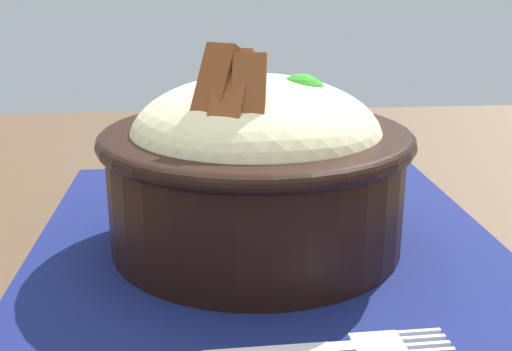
# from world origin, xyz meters

# --- Properties ---
(placemat) EXTENTS (0.44, 0.33, 0.00)m
(placemat) POSITION_xyz_m (-0.01, -0.01, 0.72)
(placemat) COLOR #11194C
(placemat) RESTS_ON table
(bowl) EXTENTS (0.24, 0.24, 0.14)m
(bowl) POSITION_xyz_m (-0.04, -0.02, 0.78)
(bowl) COLOR black
(bowl) RESTS_ON placemat
(fork) EXTENTS (0.02, 0.13, 0.00)m
(fork) POSITION_xyz_m (0.11, 0.01, 0.72)
(fork) COLOR silver
(fork) RESTS_ON placemat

